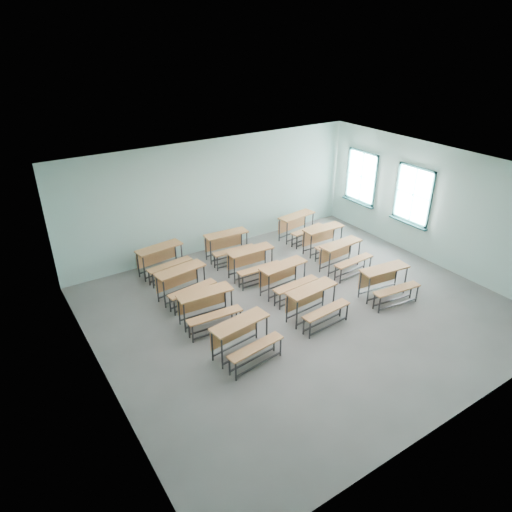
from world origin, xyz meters
The scene contains 13 objects.
room centered at (0.08, 0.03, 1.60)m, with size 9.04×8.04×3.24m.
desk_unit_r0c0 centered at (-2.00, -0.70, 0.51)m, with size 1.31×0.96×0.76m.
desk_unit_r0c1 centered at (-0.02, -0.48, 0.51)m, with size 1.28×0.90×0.76m.
desk_unit_r0c2 centered at (2.00, -0.71, 0.51)m, with size 1.31×0.96×0.76m.
desk_unit_r1c0 centered at (-2.08, 0.66, 0.51)m, with size 1.27×0.89×0.76m.
desk_unit_r1c1 centered at (0.09, 0.75, 0.51)m, with size 1.27×0.89×0.76m.
desk_unit_r1c2 centered at (2.09, 0.89, 0.51)m, with size 1.27×0.89×0.76m.
desk_unit_r2c0 centered at (-2.08, 1.89, 0.51)m, with size 1.31×0.97×0.76m.
desk_unit_r2c1 centered at (-0.14, 1.87, 0.51)m, with size 1.25×0.86×0.76m.
desk_unit_r2c2 centered at (2.37, 1.93, 0.51)m, with size 1.23×0.83×0.76m.
desk_unit_r3c0 centered at (-2.03, 3.29, 0.51)m, with size 1.31×0.96×0.76m.
desk_unit_r3c1 centered at (-0.15, 3.11, 0.51)m, with size 1.27×0.90×0.76m.
desk_unit_r3c2 centered at (2.34, 3.11, 0.51)m, with size 1.32×0.98×0.76m.
Camera 1 is at (-5.74, -6.89, 5.93)m, focal length 32.00 mm.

